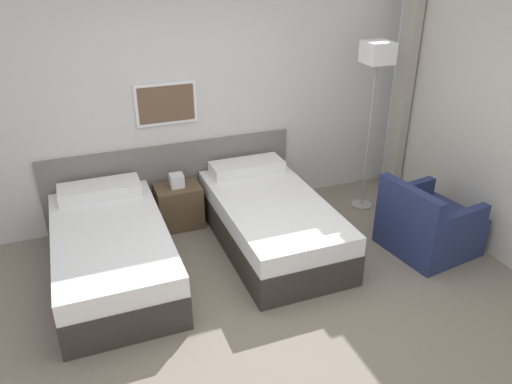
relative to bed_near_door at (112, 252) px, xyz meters
name	(u,v)px	position (x,y,z in m)	size (l,w,h in m)	color
ground_plane	(283,319)	(1.23, -1.12, -0.26)	(16.00, 16.00, 0.00)	slate
wall_headboard	(203,99)	(1.20, 1.00, 1.04)	(10.00, 0.10, 2.70)	silver
bed_near_door	(112,252)	(0.00, 0.00, 0.00)	(1.00, 1.90, 0.64)	#332D28
bed_near_window	(271,221)	(1.58, 0.00, 0.00)	(1.00, 1.90, 0.64)	#332D28
nightstand	(179,205)	(0.79, 0.71, -0.02)	(0.48, 0.37, 0.61)	brown
floor_lamp	(376,66)	(2.91, 0.38, 1.38)	(0.28, 0.28, 1.90)	#9E9993
armchair	(428,227)	(3.00, -0.67, -0.01)	(0.88, 0.87, 0.76)	navy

